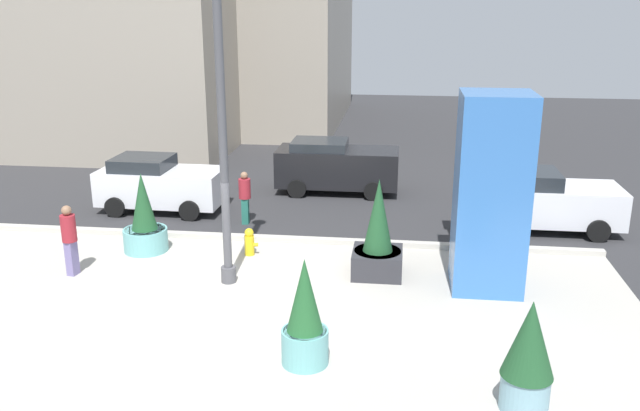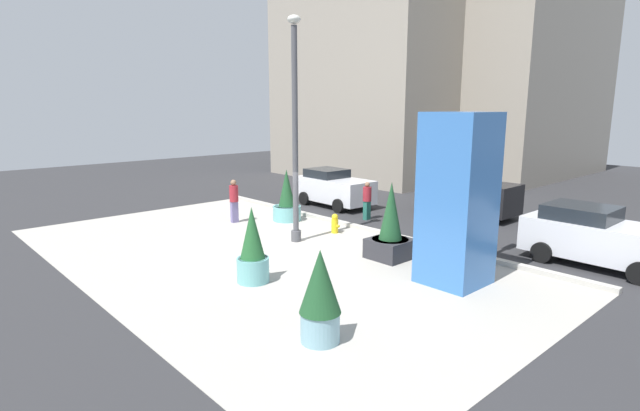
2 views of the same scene
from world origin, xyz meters
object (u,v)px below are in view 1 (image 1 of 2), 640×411
object	(u,v)px
potted_plant_curbside	(305,319)
car_far_lane	(542,200)
lamp_post	(222,129)
fire_hydrant	(249,242)
potted_plant_near_left	(528,355)
potted_plant_near_right	(144,222)
art_pillar_blue	(491,194)
car_curb_west	(336,166)
car_passing_lane	(159,184)
pedestrian_crossing	(245,195)
traffic_light_far_side	(463,150)
pedestrian_on_sidewalk	(69,237)
potted_plant_mid_plaza	(378,239)

from	to	relation	value
potted_plant_curbside	car_far_lane	world-z (taller)	potted_plant_curbside
lamp_post	fire_hydrant	xyz separation A→B (m)	(0.10, 1.82, -3.37)
potted_plant_near_left	car_far_lane	bearing A→B (deg)	78.16
potted_plant_near_left	potted_plant_near_right	distance (m)	10.96
art_pillar_blue	car_curb_west	distance (m)	8.96
car_passing_lane	pedestrian_crossing	xyz separation A→B (m)	(3.03, -0.99, 0.01)
potted_plant_curbside	potted_plant_near_right	bearing A→B (deg)	134.10
traffic_light_far_side	car_far_lane	xyz separation A→B (m)	(2.58, 2.22, -1.92)
car_far_lane	pedestrian_on_sidewalk	xyz separation A→B (m)	(-12.13, -5.04, 0.12)
fire_hydrant	car_far_lane	xyz separation A→B (m)	(8.09, 3.19, 0.52)
potted_plant_near_left	potted_plant_mid_plaza	xyz separation A→B (m)	(-2.66, 5.44, -0.08)
potted_plant_near_left	car_passing_lane	xyz separation A→B (m)	(-9.84, 9.91, -0.13)
art_pillar_blue	traffic_light_far_side	world-z (taller)	art_pillar_blue
car_passing_lane	car_curb_west	world-z (taller)	car_curb_west
lamp_post	traffic_light_far_side	distance (m)	6.34
potted_plant_near_left	traffic_light_far_side	bearing A→B (deg)	94.53
pedestrian_on_sidewalk	potted_plant_near_left	bearing A→B (deg)	-23.87
potted_plant_near_left	pedestrian_crossing	xyz separation A→B (m)	(-6.81, 8.93, -0.11)
car_passing_lane	car_curb_west	bearing A→B (deg)	27.83
potted_plant_curbside	potted_plant_near_right	world-z (taller)	potted_plant_near_right
potted_plant_near_right	car_passing_lane	size ratio (longest dim) A/B	0.55
potted_plant_near_left	car_curb_west	bearing A→B (deg)	109.14
potted_plant_near_right	fire_hydrant	bearing A→B (deg)	0.57
art_pillar_blue	pedestrian_on_sidewalk	size ratio (longest dim) A/B	2.56
car_far_lane	pedestrian_on_sidewalk	size ratio (longest dim) A/B	2.38
fire_hydrant	lamp_post	bearing A→B (deg)	-93.22
pedestrian_on_sidewalk	potted_plant_curbside	bearing A→B (deg)	-28.82
car_passing_lane	car_curb_west	distance (m)	6.12
fire_hydrant	car_passing_lane	world-z (taller)	car_passing_lane
potted_plant_curbside	fire_hydrant	size ratio (longest dim) A/B	2.81
pedestrian_on_sidewalk	car_passing_lane	bearing A→B (deg)	86.92
pedestrian_crossing	lamp_post	bearing A→B (deg)	-82.06
potted_plant_curbside	car_passing_lane	xyz separation A→B (m)	(-6.02, 8.90, -0.04)
potted_plant_near_right	car_far_lane	bearing A→B (deg)	16.37
car_curb_west	pedestrian_crossing	world-z (taller)	car_curb_west
car_far_lane	lamp_post	bearing A→B (deg)	-148.54
potted_plant_near_left	car_curb_west	world-z (taller)	potted_plant_near_left
potted_plant_near_left	traffic_light_far_side	world-z (taller)	traffic_light_far_side
car_curb_west	potted_plant_near_right	bearing A→B (deg)	-125.00
lamp_post	car_curb_west	size ratio (longest dim) A/B	1.81
potted_plant_curbside	art_pillar_blue	bearing A→B (deg)	47.28
art_pillar_blue	potted_plant_near_left	distance (m)	5.20
car_far_lane	pedestrian_on_sidewalk	bearing A→B (deg)	-157.43
fire_hydrant	pedestrian_crossing	distance (m)	2.74
lamp_post	potted_plant_curbside	world-z (taller)	lamp_post
car_curb_west	pedestrian_crossing	distance (m)	4.52
potted_plant_near_right	traffic_light_far_side	xyz separation A→B (m)	(8.38, 1.00, 1.99)
potted_plant_mid_plaza	car_curb_west	xyz separation A→B (m)	(-1.77, 7.33, 0.02)
car_far_lane	pedestrian_on_sidewalk	distance (m)	13.14
car_curb_west	potted_plant_mid_plaza	bearing A→B (deg)	-76.43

